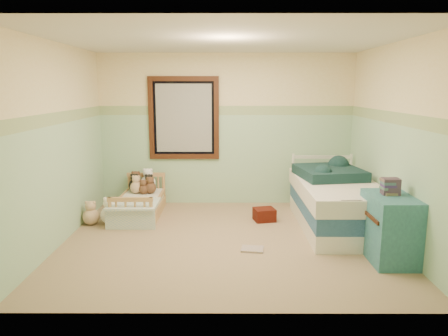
{
  "coord_description": "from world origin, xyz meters",
  "views": [
    {
      "loc": [
        -0.02,
        -5.14,
        1.94
      ],
      "look_at": [
        -0.03,
        0.35,
        0.88
      ],
      "focal_mm": 33.41,
      "sensor_mm": 36.0,
      "label": 1
    }
  ],
  "objects_px": {
    "dresser": "(390,228)",
    "red_pillow": "(264,215)",
    "plush_floor_cream": "(110,215)",
    "floor_book": "(252,249)",
    "twin_bed_frame": "(336,220)",
    "plush_floor_tan": "(91,217)",
    "toddler_bed_frame": "(140,210)"
  },
  "relations": [
    {
      "from": "plush_floor_tan",
      "to": "floor_book",
      "type": "bearing_deg",
      "value": -23.03
    },
    {
      "from": "toddler_bed_frame",
      "to": "red_pillow",
      "type": "xyz_separation_m",
      "value": [
        1.9,
        -0.25,
        0.01
      ]
    },
    {
      "from": "toddler_bed_frame",
      "to": "plush_floor_cream",
      "type": "relative_size",
      "value": 4.7
    },
    {
      "from": "plush_floor_cream",
      "to": "dresser",
      "type": "distance_m",
      "value": 3.76
    },
    {
      "from": "twin_bed_frame",
      "to": "floor_book",
      "type": "bearing_deg",
      "value": -145.27
    },
    {
      "from": "dresser",
      "to": "red_pillow",
      "type": "distance_m",
      "value": 1.94
    },
    {
      "from": "twin_bed_frame",
      "to": "plush_floor_cream",
      "type": "bearing_deg",
      "value": 177.67
    },
    {
      "from": "toddler_bed_frame",
      "to": "plush_floor_tan",
      "type": "relative_size",
      "value": 5.35
    },
    {
      "from": "plush_floor_tan",
      "to": "toddler_bed_frame",
      "type": "bearing_deg",
      "value": 35.49
    },
    {
      "from": "plush_floor_cream",
      "to": "twin_bed_frame",
      "type": "bearing_deg",
      "value": -2.33
    },
    {
      "from": "twin_bed_frame",
      "to": "dresser",
      "type": "bearing_deg",
      "value": -74.89
    },
    {
      "from": "twin_bed_frame",
      "to": "dresser",
      "type": "xyz_separation_m",
      "value": [
        0.3,
        -1.13,
        0.27
      ]
    },
    {
      "from": "red_pillow",
      "to": "plush_floor_tan",
      "type": "bearing_deg",
      "value": -175.75
    },
    {
      "from": "plush_floor_tan",
      "to": "dresser",
      "type": "relative_size",
      "value": 0.32
    },
    {
      "from": "dresser",
      "to": "toddler_bed_frame",
      "type": "bearing_deg",
      "value": 152.37
    },
    {
      "from": "red_pillow",
      "to": "floor_book",
      "type": "xyz_separation_m",
      "value": [
        -0.25,
        -1.15,
        -0.08
      ]
    },
    {
      "from": "toddler_bed_frame",
      "to": "twin_bed_frame",
      "type": "bearing_deg",
      "value": -10.65
    },
    {
      "from": "plush_floor_tan",
      "to": "twin_bed_frame",
      "type": "xyz_separation_m",
      "value": [
        3.5,
        -0.11,
        -0.01
      ]
    },
    {
      "from": "toddler_bed_frame",
      "to": "plush_floor_cream",
      "type": "distance_m",
      "value": 0.54
    },
    {
      "from": "toddler_bed_frame",
      "to": "red_pillow",
      "type": "height_order",
      "value": "red_pillow"
    },
    {
      "from": "toddler_bed_frame",
      "to": "red_pillow",
      "type": "bearing_deg",
      "value": -7.48
    },
    {
      "from": "plush_floor_tan",
      "to": "floor_book",
      "type": "relative_size",
      "value": 0.89
    },
    {
      "from": "dresser",
      "to": "red_pillow",
      "type": "bearing_deg",
      "value": 132.21
    },
    {
      "from": "plush_floor_cream",
      "to": "dresser",
      "type": "height_order",
      "value": "dresser"
    },
    {
      "from": "plush_floor_tan",
      "to": "red_pillow",
      "type": "relative_size",
      "value": 0.8
    },
    {
      "from": "plush_floor_cream",
      "to": "red_pillow",
      "type": "height_order",
      "value": "plush_floor_cream"
    },
    {
      "from": "red_pillow",
      "to": "plush_floor_cream",
      "type": "bearing_deg",
      "value": -175.89
    },
    {
      "from": "plush_floor_tan",
      "to": "dresser",
      "type": "xyz_separation_m",
      "value": [
        3.8,
        -1.23,
        0.26
      ]
    },
    {
      "from": "plush_floor_cream",
      "to": "twin_bed_frame",
      "type": "xyz_separation_m",
      "value": [
        3.23,
        -0.13,
        -0.03
      ]
    },
    {
      "from": "dresser",
      "to": "floor_book",
      "type": "height_order",
      "value": "dresser"
    },
    {
      "from": "dresser",
      "to": "twin_bed_frame",
      "type": "bearing_deg",
      "value": 105.11
    },
    {
      "from": "dresser",
      "to": "floor_book",
      "type": "xyz_separation_m",
      "value": [
        -1.54,
        0.27,
        -0.36
      ]
    }
  ]
}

